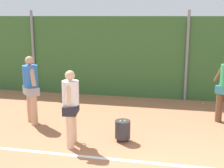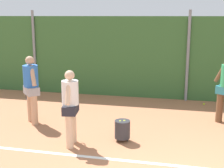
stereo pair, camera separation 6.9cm
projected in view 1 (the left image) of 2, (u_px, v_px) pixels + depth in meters
name	position (u px, v px, depth m)	size (l,w,h in m)	color
ground_plane	(187.00, 156.00, 6.49)	(29.92, 29.92, 0.00)	#B2704C
hedge_fence_backdrop	(187.00, 59.00, 10.65)	(19.45, 0.25, 2.86)	#386633
fence_post_left	(33.00, 52.00, 11.63)	(0.10, 0.10, 3.07)	gray
fence_post_center	(187.00, 56.00, 10.46)	(0.10, 0.10, 3.07)	gray
court_baseline_paint	(187.00, 167.00, 6.05)	(14.21, 0.10, 0.01)	white
player_foreground_near	(71.00, 104.00, 6.86)	(0.37, 0.79, 1.72)	beige
player_midcourt	(31.00, 86.00, 8.30)	(0.65, 0.61, 1.84)	tan
ball_hopper	(123.00, 129.00, 7.23)	(0.36, 0.36, 0.51)	#2D2D33
tennis_ball_5	(203.00, 104.00, 10.23)	(0.07, 0.07, 0.07)	#CCDB33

